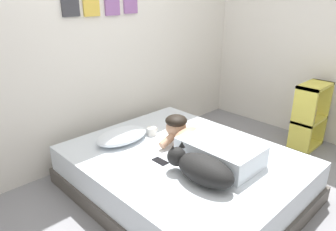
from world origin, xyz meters
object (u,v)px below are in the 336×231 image
person_lying (207,145)px  cell_phone (160,161)px  dog (201,168)px  pillow (122,136)px  coffee_cup (152,131)px  bed (183,173)px  bookshelf (309,116)px

person_lying → cell_phone: (-0.35, 0.20, -0.10)m
dog → cell_phone: dog is taller
pillow → coffee_cup: size_ratio=4.16×
bed → bookshelf: (1.64, -0.39, 0.20)m
pillow → person_lying: size_ratio=0.57×
pillow → coffee_cup: bearing=-15.8°
coffee_cup → cell_phone: 0.54m
pillow → bookshelf: bookshelf is taller
bookshelf → person_lying: bearing=171.1°
person_lying → bed: bearing=127.5°
bed → bookshelf: bearing=-13.5°
bed → person_lying: 0.35m
dog → coffee_cup: (0.27, 0.85, -0.07)m
bed → cell_phone: 0.30m
bed → pillow: (-0.23, 0.57, 0.24)m
bed → dog: 0.51m
person_lying → cell_phone: size_ratio=6.57×
bookshelf → coffee_cup: bearing=150.7°
dog → coffee_cup: dog is taller
bed → dog: dog is taller
bed → pillow: bearing=111.5°
bed → bookshelf: bookshelf is taller
bed → cell_phone: bearing=168.6°
coffee_cup → bookshelf: (1.57, -0.88, -0.03)m
bed → cell_phone: (-0.23, 0.05, 0.19)m
pillow → person_lying: person_lying is taller
pillow → dog: 0.94m
person_lying → bookshelf: bookshelf is taller
bed → cell_phone: size_ratio=13.94×
coffee_cup → cell_phone: (-0.30, -0.44, -0.03)m
dog → bookshelf: bookshelf is taller
coffee_cup → bookshelf: bookshelf is taller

